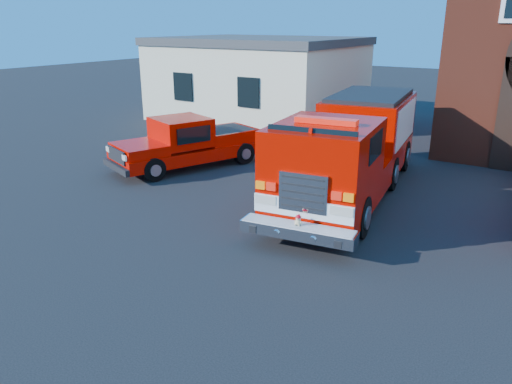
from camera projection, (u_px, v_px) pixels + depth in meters
The scene contains 4 objects.
ground at pixel (280, 226), 13.26m from camera, with size 100.00×100.00×0.00m, color black.
side_building at pixel (259, 78), 27.49m from camera, with size 10.20×8.20×4.35m.
fire_engine at pixel (352, 148), 15.24m from camera, with size 3.91×9.65×2.89m.
pickup_truck at pixel (188, 143), 18.41m from camera, with size 3.93×6.04×1.86m.
Camera 1 is at (6.10, -10.64, 5.16)m, focal length 35.00 mm.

